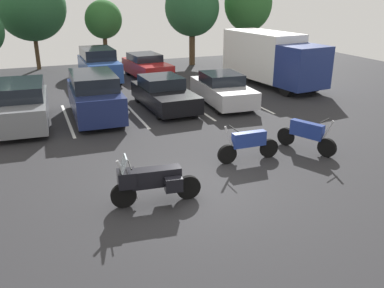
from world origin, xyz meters
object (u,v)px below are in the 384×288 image
car_navy (95,96)px  car_silver (222,89)px  car_grey (22,105)px  car_far_red (147,66)px  motorcycle_third (307,134)px  car_far_blue (99,65)px  motorcycle_second (248,144)px  car_black (164,94)px  motorcycle_touring (153,180)px  box_truck (271,58)px

car_navy → car_silver: (6.06, 0.03, -0.25)m
car_grey → car_navy: car_navy is taller
car_silver → car_far_red: car_silver is taller
motorcycle_third → car_far_blue: car_far_blue is taller
car_silver → motorcycle_third: bearing=-90.4°
car_silver → car_far_blue: car_far_blue is taller
motorcycle_second → car_black: (-0.53, 7.03, 0.11)m
motorcycle_touring → motorcycle_third: 6.12m
car_grey → car_far_blue: 8.93m
car_silver → car_grey: bearing=-179.4°
motorcycle_third → car_far_blue: bearing=107.4°
car_grey → car_silver: size_ratio=0.99×
car_navy → motorcycle_second: bearing=-60.5°
car_silver → car_far_red: bearing=102.7°
car_grey → box_truck: (13.36, 2.89, 0.70)m
car_black → car_far_red: size_ratio=1.01×
motorcycle_touring → motorcycle_second: motorcycle_touring is taller
motorcycle_third → car_grey: (-8.88, 6.56, 0.28)m
car_navy → car_far_blue: car_far_blue is taller
car_black → car_far_blue: size_ratio=1.00×
motorcycle_third → car_navy: (-6.01, 6.62, 0.36)m
car_far_red → car_silver: bearing=-77.3°
motorcycle_second → motorcycle_third: size_ratio=1.04×
motorcycle_second → motorcycle_third: (2.26, 0.01, 0.03)m
car_navy → car_far_blue: (1.50, 7.71, -0.00)m
car_grey → car_silver: (8.93, 0.10, -0.17)m
motorcycle_touring → car_grey: size_ratio=0.51×
car_navy → motorcycle_third: bearing=-47.8°
motorcycle_third → car_far_red: 14.13m
motorcycle_touring → car_silver: 10.17m
car_grey → car_navy: 2.88m
motorcycle_touring → motorcycle_third: (5.91, 1.60, -0.06)m
car_silver → car_far_blue: 8.93m
motorcycle_touring → box_truck: size_ratio=0.33×
car_navy → car_far_red: (4.39, 7.41, -0.23)m
car_black → motorcycle_third: bearing=-68.4°
car_far_red → box_truck: box_truck is taller
car_silver → car_far_blue: size_ratio=0.99×
car_grey → car_far_red: size_ratio=0.98×
motorcycle_third → car_black: (-2.79, 7.02, 0.08)m
motorcycle_third → car_silver: (0.05, 6.65, 0.11)m
car_silver → car_far_blue: (-4.55, 7.68, 0.25)m
motorcycle_second → box_truck: size_ratio=0.30×
motorcycle_third → car_far_blue: size_ratio=0.44×
car_silver → box_truck: bearing=32.3°
car_navy → car_silver: bearing=0.3°
car_far_blue → car_grey: bearing=-119.4°
car_far_blue → car_far_red: size_ratio=1.00×
car_grey → car_far_red: 10.43m
car_grey → box_truck: box_truck is taller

